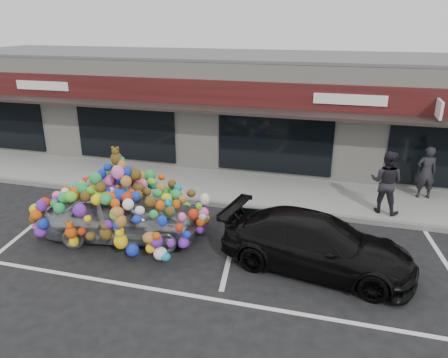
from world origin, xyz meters
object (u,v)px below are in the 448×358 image
(pedestrian_a, at_px, (426,172))
(toy_car, at_px, (122,208))
(black_sedan, at_px, (317,244))
(pedestrian_b, at_px, (386,182))

(pedestrian_a, bearing_deg, toy_car, 20.67)
(toy_car, relative_size, black_sedan, 1.03)
(black_sedan, bearing_deg, pedestrian_a, -20.93)
(pedestrian_b, bearing_deg, black_sedan, 81.75)
(black_sedan, xyz_separation_m, pedestrian_b, (1.73, 3.57, 0.45))
(pedestrian_a, distance_m, pedestrian_b, 2.05)
(pedestrian_b, bearing_deg, toy_car, 43.49)
(pedestrian_a, bearing_deg, black_sedan, 49.08)
(toy_car, xyz_separation_m, pedestrian_b, (6.96, 3.37, 0.24))
(pedestrian_a, xyz_separation_m, pedestrian_b, (-1.33, -1.56, 0.09))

